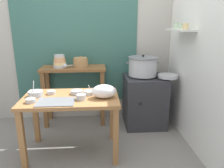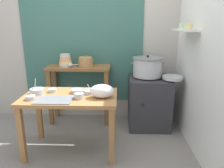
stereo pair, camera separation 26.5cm
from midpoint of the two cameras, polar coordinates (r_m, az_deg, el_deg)
ground_plane at (r=2.88m, az=-9.81°, el=-16.89°), size 9.00×9.00×0.00m
wall_back at (r=3.52m, az=-7.73°, el=11.81°), size 4.40×0.12×2.60m
wall_right at (r=2.84m, az=19.05°, el=10.10°), size 0.30×3.20×2.60m
prep_table at (r=2.61m, az=-13.59°, el=-5.61°), size 1.10×0.66×0.72m
back_shelf_table at (r=3.38m, az=-12.17°, el=0.70°), size 0.96×0.40×0.90m
stove_block at (r=3.37m, az=6.25°, el=-4.39°), size 0.60×0.61×0.78m
steamer_pot at (r=3.23m, az=5.77°, el=4.66°), size 0.49×0.44×0.31m
clay_pot at (r=3.31m, az=-10.54°, el=5.59°), size 0.22×0.22×0.16m
bowl_stack_enamel at (r=3.33m, az=-15.82°, el=5.62°), size 0.19×0.19×0.19m
ladle at (r=3.27m, az=-14.36°, el=4.64°), size 0.28×0.11×0.07m
serving_tray at (r=2.44m, az=-17.60°, el=-4.53°), size 0.40×0.28×0.01m
plastic_bag at (r=2.45m, az=-5.24°, el=-1.98°), size 0.27×0.18×0.16m
wide_pan at (r=3.18m, az=12.16°, el=2.02°), size 0.28×0.28×0.05m
prep_bowl_0 at (r=2.52m, az=-23.48°, el=-3.99°), size 0.11×0.11×0.14m
prep_bowl_1 at (r=2.69m, az=-22.16°, el=-2.37°), size 0.17×0.17×0.18m
prep_bowl_2 at (r=2.72m, az=-18.35°, el=-2.09°), size 0.10×0.10×0.04m
prep_bowl_3 at (r=2.60m, az=-8.95°, el=-2.25°), size 0.13×0.13×0.13m
prep_bowl_4 at (r=2.65m, az=-12.08°, el=-2.09°), size 0.14×0.14×0.04m
prep_bowl_5 at (r=2.44m, az=-11.23°, el=-3.38°), size 0.11×0.11×0.06m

